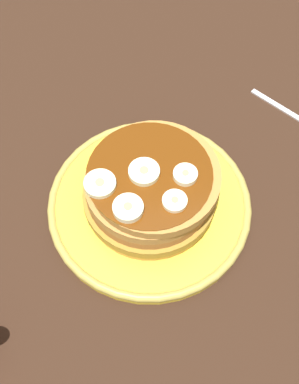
{
  "coord_description": "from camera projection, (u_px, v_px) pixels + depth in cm",
  "views": [
    {
      "loc": [
        -2.51,
        -28.01,
        52.56
      ],
      "look_at": [
        0.0,
        0.0,
        3.95
      ],
      "focal_mm": 45.54,
      "sensor_mm": 36.0,
      "label": 1
    }
  ],
  "objects": [
    {
      "name": "banana_slice_1",
      "position": [
        100.0,
        184.0,
        0.52
      ],
      "size": [
        3.47,
        3.47,
        0.84
      ],
      "color": "#EFEFB9",
      "rests_on": "pancake_stack"
    },
    {
      "name": "banana_slice_3",
      "position": [
        128.0,
        208.0,
        0.5
      ],
      "size": [
        3.24,
        3.24,
        1.02
      ],
      "color": "#F1ECBD",
      "rests_on": "pancake_stack"
    },
    {
      "name": "banana_slice_4",
      "position": [
        175.0,
        201.0,
        0.51
      ],
      "size": [
        2.66,
        2.66,
        0.76
      ],
      "color": "#F5E9B9",
      "rests_on": "pancake_stack"
    },
    {
      "name": "banana_slice_0",
      "position": [
        144.0,
        174.0,
        0.52
      ],
      "size": [
        3.41,
        3.41,
        0.9
      ],
      "color": "#EEF1BA",
      "rests_on": "pancake_stack"
    },
    {
      "name": "banana_slice_2",
      "position": [
        185.0,
        175.0,
        0.52
      ],
      "size": [
        2.65,
        2.65,
        0.93
      ],
      "color": "#F6F3C5",
      "rests_on": "pancake_stack"
    },
    {
      "name": "ground_plane",
      "position": [
        150.0,
        214.0,
        0.61
      ],
      "size": [
        140.0,
        140.0,
        3.0
      ],
      "primitive_type": "cube",
      "color": "black"
    },
    {
      "name": "plate",
      "position": [
        150.0,
        204.0,
        0.59
      ],
      "size": [
        24.5,
        24.5,
        1.76
      ],
      "color": "yellow",
      "rests_on": "ground_plane"
    },
    {
      "name": "fork",
      "position": [
        297.0,
        117.0,
        0.66
      ],
      "size": [
        9.73,
        10.04,
        0.5
      ],
      "color": "silver",
      "rests_on": "ground_plane"
    },
    {
      "name": "pancake_stack",
      "position": [
        151.0,
        189.0,
        0.56
      ],
      "size": [
        16.16,
        15.59,
        6.6
      ],
      "color": "#C99147",
      "rests_on": "plate"
    }
  ]
}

